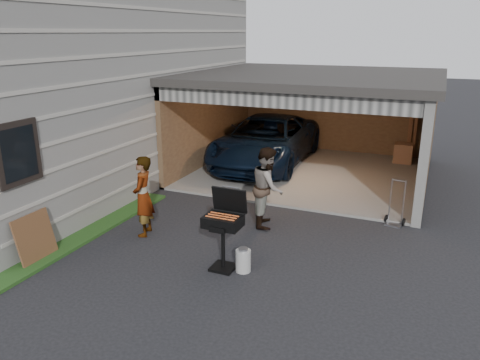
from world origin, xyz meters
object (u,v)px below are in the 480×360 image
(minivan, at_px, (266,142))
(woman, at_px, (143,196))
(bbq_grill, at_px, (224,224))
(propane_tank, at_px, (243,261))
(hand_truck, at_px, (395,216))
(plywood_panel, at_px, (35,238))
(man, at_px, (268,187))

(minivan, height_order, woman, woman)
(bbq_grill, relative_size, propane_tank, 3.58)
(woman, height_order, propane_tank, woman)
(propane_tank, height_order, hand_truck, hand_truck)
(woman, height_order, hand_truck, woman)
(minivan, relative_size, plywood_panel, 5.81)
(man, distance_m, hand_truck, 2.83)
(minivan, distance_m, woman, 5.90)
(man, bearing_deg, propane_tank, 171.68)
(woman, relative_size, bbq_grill, 1.16)
(man, relative_size, bbq_grill, 1.20)
(bbq_grill, bearing_deg, hand_truck, 51.37)
(bbq_grill, relative_size, plywood_panel, 1.58)
(bbq_grill, height_order, plywood_panel, bbq_grill)
(woman, distance_m, hand_truck, 5.34)
(woman, bearing_deg, propane_tank, 57.26)
(propane_tank, distance_m, hand_truck, 3.87)
(propane_tank, relative_size, hand_truck, 0.39)
(woman, relative_size, plywood_panel, 1.84)
(bbq_grill, xyz_separation_m, plywood_panel, (-3.24, -1.08, -0.40))
(man, bearing_deg, plywood_panel, 117.50)
(minivan, bearing_deg, hand_truck, -40.81)
(minivan, xyz_separation_m, man, (1.66, -4.42, 0.13))
(man, xyz_separation_m, bbq_grill, (-0.03, -2.14, -0.01))
(woman, xyz_separation_m, plywood_panel, (-1.13, -1.76, -0.38))
(minivan, distance_m, plywood_panel, 7.81)
(hand_truck, bearing_deg, propane_tank, -114.26)
(woman, height_order, man, man)
(propane_tank, bearing_deg, man, 98.72)
(propane_tank, xyz_separation_m, hand_truck, (2.21, 3.18, -0.00))
(propane_tank, bearing_deg, plywood_panel, -162.90)
(propane_tank, distance_m, plywood_panel, 3.77)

